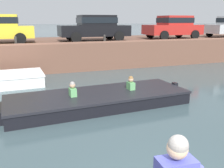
{
  "coord_description": "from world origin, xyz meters",
  "views": [
    {
      "loc": [
        -1.9,
        -2.13,
        2.83
      ],
      "look_at": [
        0.29,
        4.0,
        1.16
      ],
      "focal_mm": 40.0,
      "sensor_mm": 36.0,
      "label": 1
    }
  ],
  "objects_px": {
    "motorboat_passing": "(91,100)",
    "mooring_bollard_east": "(105,38)",
    "mooring_bollard_mid": "(16,40)",
    "car_centre_black": "(95,27)",
    "car_right_inner_red": "(173,26)"
  },
  "relations": [
    {
      "from": "motorboat_passing",
      "to": "mooring_bollard_east",
      "type": "bearing_deg",
      "value": 68.02
    },
    {
      "from": "motorboat_passing",
      "to": "mooring_bollard_east",
      "type": "distance_m",
      "value": 6.76
    },
    {
      "from": "motorboat_passing",
      "to": "car_centre_black",
      "type": "relative_size",
      "value": 1.76
    },
    {
      "from": "car_right_inner_red",
      "to": "mooring_bollard_mid",
      "type": "xyz_separation_m",
      "value": [
        -10.11,
        -1.21,
        -0.61
      ]
    },
    {
      "from": "mooring_bollard_east",
      "to": "car_right_inner_red",
      "type": "bearing_deg",
      "value": 12.76
    },
    {
      "from": "car_right_inner_red",
      "to": "mooring_bollard_east",
      "type": "distance_m",
      "value": 5.5
    },
    {
      "from": "motorboat_passing",
      "to": "mooring_bollard_east",
      "type": "height_order",
      "value": "mooring_bollard_east"
    },
    {
      "from": "mooring_bollard_east",
      "to": "mooring_bollard_mid",
      "type": "bearing_deg",
      "value": 180.0
    },
    {
      "from": "car_right_inner_red",
      "to": "motorboat_passing",
      "type": "bearing_deg",
      "value": -136.87
    },
    {
      "from": "car_centre_black",
      "to": "car_right_inner_red",
      "type": "distance_m",
      "value": 5.55
    },
    {
      "from": "motorboat_passing",
      "to": "mooring_bollard_mid",
      "type": "xyz_separation_m",
      "value": [
        -2.33,
        6.09,
        1.61
      ]
    },
    {
      "from": "car_centre_black",
      "to": "mooring_bollard_east",
      "type": "distance_m",
      "value": 1.37
    },
    {
      "from": "motorboat_passing",
      "to": "car_centre_black",
      "type": "height_order",
      "value": "car_centre_black"
    },
    {
      "from": "motorboat_passing",
      "to": "car_right_inner_red",
      "type": "height_order",
      "value": "car_right_inner_red"
    },
    {
      "from": "car_centre_black",
      "to": "car_right_inner_red",
      "type": "height_order",
      "value": "same"
    }
  ]
}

